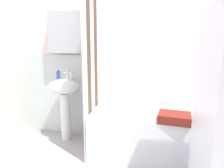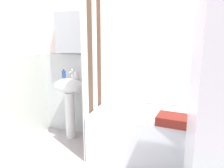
{
  "view_description": "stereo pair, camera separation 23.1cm",
  "coord_description": "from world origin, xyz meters",
  "views": [
    {
      "loc": [
        0.13,
        -1.56,
        1.37
      ],
      "look_at": [
        -0.3,
        0.67,
        0.91
      ],
      "focal_mm": 33.09,
      "sensor_mm": 36.0,
      "label": 1
    },
    {
      "loc": [
        0.35,
        -1.51,
        1.37
      ],
      "look_at": [
        -0.3,
        0.67,
        0.91
      ],
      "focal_mm": 33.09,
      "sensor_mm": 36.0,
      "label": 2
    }
  ],
  "objects": [
    {
      "name": "sink",
      "position": [
        -1.04,
        1.03,
        0.64
      ],
      "size": [
        0.44,
        0.34,
        0.88
      ],
      "color": "white",
      "rests_on": "ground_plane"
    },
    {
      "name": "shower_curtain",
      "position": [
        -0.58,
        0.85,
        1.0
      ],
      "size": [
        0.01,
        0.73,
        2.0
      ],
      "color": "silver",
      "rests_on": "ground_plane"
    },
    {
      "name": "towel_folded",
      "position": [
        0.39,
        0.59,
        0.59
      ],
      "size": [
        0.37,
        0.3,
        0.09
      ],
      "primitive_type": "cube",
      "rotation": [
        0.0,
        0.0,
        -0.13
      ],
      "color": "maroon",
      "rests_on": "bathtub"
    },
    {
      "name": "soap_dispenser",
      "position": [
        -1.13,
        1.06,
        0.93
      ],
      "size": [
        0.06,
        0.06,
        0.13
      ],
      "color": "#2B4AA5",
      "rests_on": "sink"
    },
    {
      "name": "body_wash_bottle",
      "position": [
        0.84,
        1.16,
        0.65
      ],
      "size": [
        0.04,
        0.04,
        0.22
      ],
      "color": "gold",
      "rests_on": "bathtub"
    },
    {
      "name": "bathtub",
      "position": [
        0.25,
        0.85,
        0.27
      ],
      "size": [
        1.64,
        0.73,
        0.55
      ],
      "primitive_type": "cube",
      "color": "white",
      "rests_on": "ground_plane"
    },
    {
      "name": "faucet",
      "position": [
        -1.04,
        1.11,
        0.94
      ],
      "size": [
        0.03,
        0.12,
        0.12
      ],
      "color": "silver",
      "rests_on": "sink"
    },
    {
      "name": "toothbrush_cup",
      "position": [
        -0.95,
        1.08,
        0.92
      ],
      "size": [
        0.06,
        0.06,
        0.09
      ],
      "primitive_type": "cylinder",
      "color": "white",
      "rests_on": "sink"
    },
    {
      "name": "wall_back_tiled",
      "position": [
        -0.06,
        1.26,
        1.14
      ],
      "size": [
        3.6,
        0.18,
        2.4
      ],
      "color": "white",
      "rests_on": "ground_plane"
    }
  ]
}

